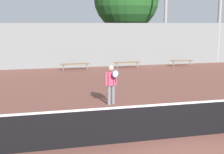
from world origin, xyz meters
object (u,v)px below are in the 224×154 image
Objects in this scene: tennis_net at (171,121)px; bench_courtside_far at (75,64)px; bench_courtside_near at (182,61)px; tennis_player at (111,82)px; bench_by_gate at (127,63)px.

bench_courtside_far is at bearing 93.58° from tennis_net.
bench_courtside_far is at bearing 180.00° from bench_courtside_near.
bench_courtside_far is at bearing 66.23° from tennis_player.
tennis_player is 0.81× the size of bench_by_gate.
tennis_player is 9.59m from bench_courtside_far.
tennis_player is at bearing -89.03° from bench_courtside_far.
tennis_player reaches higher than bench_courtside_near.
tennis_player is at bearing 99.63° from tennis_net.
tennis_net is 13.68m from bench_courtside_far.
bench_courtside_far and bench_by_gate have the same top height.
bench_courtside_near is 0.87× the size of bench_by_gate.
bench_courtside_near is at bearing 25.66° from tennis_player.
tennis_player is 0.77× the size of bench_courtside_far.
bench_by_gate is (3.77, 0.00, -0.00)m from bench_courtside_far.
bench_by_gate is (2.92, 13.65, -0.11)m from tennis_net.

